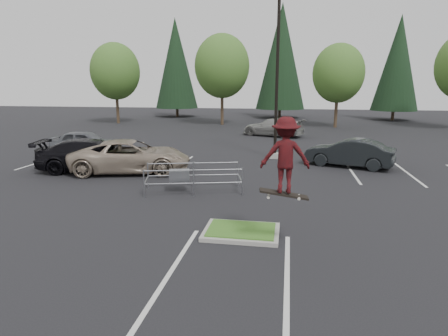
% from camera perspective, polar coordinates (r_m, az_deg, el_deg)
% --- Properties ---
extents(ground, '(120.00, 120.00, 0.00)m').
position_cam_1_polar(ground, '(11.21, 2.66, -10.00)').
color(ground, black).
rests_on(ground, ground).
extents(grass_median, '(2.20, 1.60, 0.16)m').
position_cam_1_polar(grass_median, '(11.18, 2.66, -9.63)').
color(grass_median, gray).
rests_on(grass_median, ground).
extents(stall_lines, '(22.62, 17.60, 0.01)m').
position_cam_1_polar(stall_lines, '(17.06, 0.68, -2.03)').
color(stall_lines, silver).
rests_on(stall_lines, ground).
extents(light_pole, '(0.70, 0.60, 10.12)m').
position_cam_1_polar(light_pole, '(22.29, 8.07, 13.10)').
color(light_pole, gray).
rests_on(light_pole, ground).
extents(decid_a, '(5.44, 5.44, 8.91)m').
position_cam_1_polar(decid_a, '(44.70, -16.21, 13.72)').
color(decid_a, '#38281C').
rests_on(decid_a, ground).
extents(decid_b, '(5.89, 5.89, 9.64)m').
position_cam_1_polar(decid_b, '(41.49, -0.30, 14.96)').
color(decid_b, '#38281C').
rests_on(decid_b, ground).
extents(decid_c, '(5.12, 5.12, 8.38)m').
position_cam_1_polar(decid_c, '(40.40, 17.00, 13.38)').
color(decid_c, '#38281C').
rests_on(decid_c, ground).
extents(conif_a, '(5.72, 5.72, 13.00)m').
position_cam_1_polar(conif_a, '(52.62, -7.33, 15.50)').
color(conif_a, '#38281C').
rests_on(conif_a, ground).
extents(conif_b, '(6.38, 6.38, 14.50)m').
position_cam_1_polar(conif_b, '(50.92, 8.72, 16.41)').
color(conif_b, '#38281C').
rests_on(conif_b, ground).
extents(conif_c, '(5.50, 5.50, 12.50)m').
position_cam_1_polar(conif_c, '(51.45, 24.95, 14.26)').
color(conif_c, '#38281C').
rests_on(conif_c, ground).
extents(cart_corral, '(4.11, 2.32, 1.10)m').
position_cam_1_polar(cart_corral, '(15.33, -6.32, -1.12)').
color(cart_corral, gray).
rests_on(cart_corral, ground).
extents(skateboarder, '(1.29, 0.82, 2.08)m').
position_cam_1_polar(skateboarder, '(9.44, 9.30, 1.86)').
color(skateboarder, black).
rests_on(skateboarder, ground).
extents(car_l_tan, '(6.30, 3.96, 1.62)m').
position_cam_1_polar(car_l_tan, '(19.26, -14.14, 1.74)').
color(car_l_tan, gray).
rests_on(car_l_tan, ground).
extents(car_l_black, '(5.93, 3.43, 1.62)m').
position_cam_1_polar(car_l_black, '(20.15, -19.36, 1.87)').
color(car_l_black, black).
rests_on(car_l_black, ground).
extents(car_l_grey, '(4.47, 2.19, 1.47)m').
position_cam_1_polar(car_l_grey, '(25.49, -20.39, 3.73)').
color(car_l_grey, '#55585E').
rests_on(car_l_grey, ground).
extents(car_r_charc, '(4.82, 3.01, 1.50)m').
position_cam_1_polar(car_r_charc, '(21.10, 18.51, 2.22)').
color(car_r_charc, black).
rests_on(car_r_charc, ground).
extents(car_far_silver, '(5.71, 4.08, 1.54)m').
position_cam_1_polar(car_far_silver, '(32.49, 7.64, 6.20)').
color(car_far_silver, '#989793').
rests_on(car_far_silver, ground).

